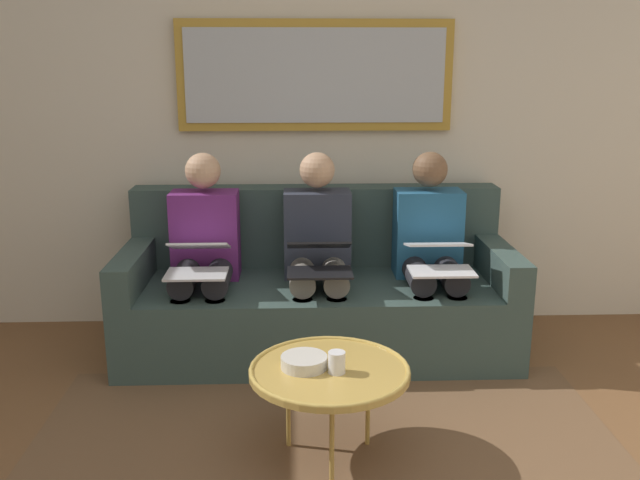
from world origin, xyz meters
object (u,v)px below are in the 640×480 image
(bowl, at_px, (304,362))
(person_middle, at_px, (318,249))
(person_right, at_px, (204,250))
(framed_mirror, at_px, (315,76))
(cup, at_px, (337,362))
(person_left, at_px, (430,248))
(couch, at_px, (317,295))
(laptop_black, at_px, (319,257))
(laptop_silver, at_px, (198,258))
(laptop_white, at_px, (439,256))
(coffee_table, at_px, (329,371))

(bowl, height_order, person_middle, person_middle)
(person_middle, relative_size, person_right, 1.00)
(framed_mirror, relative_size, cup, 18.21)
(person_right, bearing_deg, person_left, 180.00)
(couch, distance_m, cup, 1.26)
(framed_mirror, xyz_separation_m, person_right, (0.64, 0.46, -0.94))
(bowl, xyz_separation_m, person_middle, (-0.09, -1.13, 0.17))
(person_middle, relative_size, laptop_black, 3.14)
(framed_mirror, xyz_separation_m, laptop_silver, (0.64, 0.69, -0.92))
(person_middle, xyz_separation_m, laptop_silver, (0.64, 0.24, 0.02))
(cup, bearing_deg, laptop_white, -122.71)
(coffee_table, bearing_deg, cup, 126.49)
(person_middle, bearing_deg, couch, -90.00)
(person_left, bearing_deg, laptop_white, 90.00)
(couch, height_order, framed_mirror, framed_mirror)
(person_left, bearing_deg, laptop_silver, 10.44)
(person_right, bearing_deg, laptop_silver, 90.00)
(person_middle, xyz_separation_m, person_right, (0.64, 0.00, 0.00))
(laptop_black, bearing_deg, coffee_table, 90.63)
(coffee_table, relative_size, bowl, 3.44)
(framed_mirror, height_order, person_left, framed_mirror)
(person_middle, distance_m, person_right, 0.64)
(bowl, height_order, laptop_black, laptop_black)
(framed_mirror, distance_m, person_right, 1.23)
(person_left, height_order, person_middle, same)
(person_right, bearing_deg, person_middle, 180.00)
(coffee_table, xyz_separation_m, cup, (-0.03, 0.04, 0.06))
(framed_mirror, bearing_deg, person_middle, 90.00)
(person_middle, relative_size, laptop_silver, 3.10)
(bowl, bearing_deg, coffee_table, 170.98)
(cup, relative_size, laptop_silver, 0.24)
(couch, bearing_deg, person_right, 6.13)
(person_right, bearing_deg, couch, -173.87)
(couch, xyz_separation_m, cup, (-0.04, 1.25, 0.15))
(laptop_black, height_order, person_right, person_right)
(coffee_table, height_order, laptop_white, laptop_white)
(cup, relative_size, person_right, 0.08)
(laptop_white, relative_size, laptop_silver, 0.93)
(person_right, bearing_deg, cup, 119.73)
(bowl, distance_m, laptop_silver, 1.07)
(couch, relative_size, framed_mirror, 1.34)
(laptop_black, relative_size, laptop_silver, 0.99)
(cup, distance_m, laptop_black, 0.97)
(person_left, bearing_deg, framed_mirror, -35.53)
(couch, height_order, cup, couch)
(coffee_table, relative_size, person_middle, 0.58)
(coffee_table, relative_size, cup, 7.38)
(person_middle, height_order, laptop_black, person_middle)
(person_middle, bearing_deg, laptop_silver, 20.23)
(framed_mirror, distance_m, coffee_table, 1.98)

